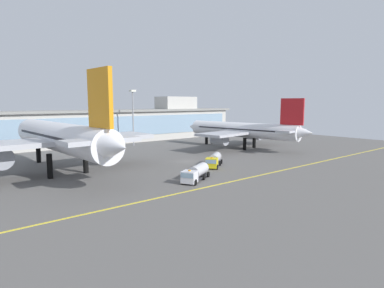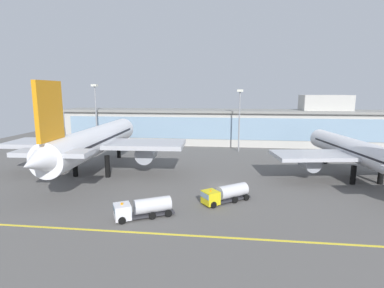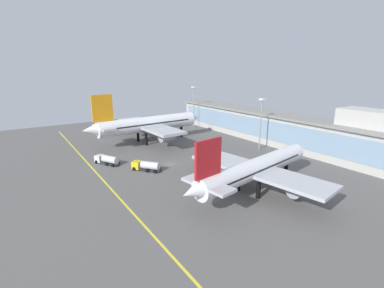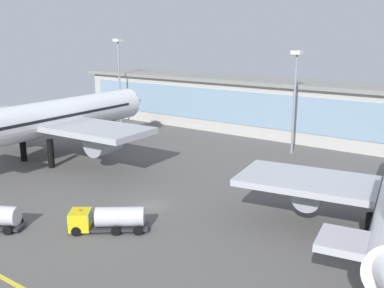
# 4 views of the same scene
# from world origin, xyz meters

# --- Properties ---
(ground_plane) EXTENTS (180.00, 180.00, 0.00)m
(ground_plane) POSITION_xyz_m (0.00, 0.00, 0.00)
(ground_plane) COLOR #5B5956
(taxiway_centreline_stripe) EXTENTS (144.00, 0.50, 0.01)m
(taxiway_centreline_stripe) POSITION_xyz_m (0.00, -22.00, 0.01)
(taxiway_centreline_stripe) COLOR yellow
(taxiway_centreline_stripe) RESTS_ON ground
(terminal_building) EXTENTS (117.67, 14.00, 17.57)m
(terminal_building) POSITION_xyz_m (1.80, 49.15, 6.69)
(terminal_building) COLOR beige
(terminal_building) RESTS_ON ground
(airliner_near_left) EXTENTS (41.22, 52.96, 20.70)m
(airliner_near_left) POSITION_xyz_m (-29.04, 6.17, 7.58)
(airliner_near_left) COLOR black
(airliner_near_left) RESTS_ON ground
(airliner_near_right) EXTENTS (37.80, 47.43, 16.28)m
(airliner_near_right) POSITION_xyz_m (29.47, 7.61, 5.94)
(airliner_near_right) COLOR black
(airliner_near_right) RESTS_ON ground
(fuel_tanker_truck) EXTENTS (8.67, 7.41, 2.90)m
(fuel_tanker_truck) POSITION_xyz_m (0.96, -9.05, 1.51)
(fuel_tanker_truck) COLOR black
(fuel_tanker_truck) RESTS_ON ground
(baggage_tug_near) EXTENTS (9.12, 6.43, 2.90)m
(baggage_tug_near) POSITION_xyz_m (-11.42, -17.04, 1.51)
(baggage_tug_near) COLOR black
(baggage_tug_near) RESTS_ON ground
(apron_light_mast_west) EXTENTS (1.80, 1.80, 21.13)m
(apron_light_mast_west) POSITION_xyz_m (-43.32, 38.62, 14.07)
(apron_light_mast_west) COLOR gray
(apron_light_mast_west) RESTS_ON ground
(apron_light_mast_centre) EXTENTS (1.80, 1.80, 19.40)m
(apron_light_mast_centre) POSITION_xyz_m (4.65, 36.02, 13.09)
(apron_light_mast_centre) COLOR gray
(apron_light_mast_centre) RESTS_ON ground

